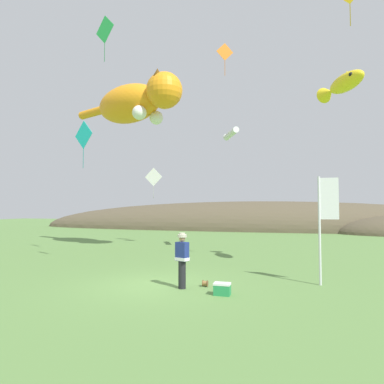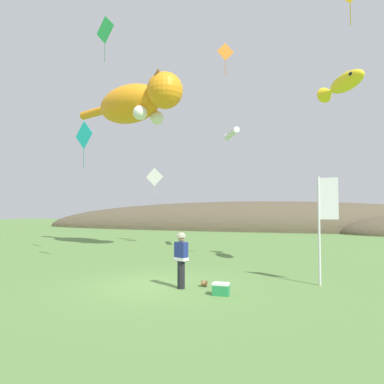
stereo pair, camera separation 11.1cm
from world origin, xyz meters
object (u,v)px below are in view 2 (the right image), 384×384
festival_attendant (181,259)px  kite_spool (204,283)px  kite_fish_windsock (342,84)px  kite_tube_streamer (232,134)px  picnic_cooler (221,289)px  kite_diamond_orange (225,52)px  kite_diamond_white (155,177)px  kite_diamond_teal (84,135)px  kite_giant_cat (137,103)px  festival_banner_pole (324,214)px  kite_diamond_green (105,30)px

festival_attendant → kite_spool: festival_attendant is taller
kite_spool → kite_fish_windsock: size_ratio=0.08×
kite_spool → kite_tube_streamer: bearing=94.2°
picnic_cooler → kite_diamond_orange: size_ratio=0.25×
festival_attendant → kite_diamond_white: bearing=116.2°
kite_spool → kite_diamond_teal: 9.21m
picnic_cooler → kite_giant_cat: 14.98m
festival_attendant → kite_tube_streamer: size_ratio=0.83×
kite_giant_cat → kite_diamond_orange: kite_diamond_orange is taller
festival_attendant → kite_fish_windsock: kite_fish_windsock is taller
kite_spool → kite_diamond_teal: bearing=157.0°
kite_spool → kite_fish_windsock: kite_fish_windsock is taller
picnic_cooler → kite_diamond_white: (-7.83, 13.53, 4.71)m
festival_attendant → festival_banner_pole: 5.01m
festival_attendant → festival_banner_pole: (4.47, 1.74, 1.43)m
kite_fish_windsock → kite_diamond_green: kite_diamond_green is taller
kite_giant_cat → kite_diamond_orange: 6.23m
picnic_cooler → kite_diamond_green: (-6.53, 4.20, 10.99)m
kite_diamond_orange → kite_diamond_teal: bearing=-135.7°
kite_fish_windsock → kite_diamond_green: size_ratio=1.17×
festival_banner_pole → kite_diamond_green: bearing=168.3°
festival_attendant → kite_tube_streamer: 11.59m
festival_banner_pole → kite_diamond_white: size_ratio=1.60×
kite_diamond_green → picnic_cooler: bearing=-32.8°
kite_fish_windsock → festival_banner_pole: bearing=-110.1°
kite_giant_cat → kite_diamond_orange: size_ratio=4.55×
kite_giant_cat → kite_diamond_white: size_ratio=3.87×
kite_diamond_green → kite_diamond_orange: bearing=45.6°
picnic_cooler → kite_spool: bearing=128.8°
kite_diamond_teal → kite_fish_windsock: bearing=6.2°
kite_diamond_white → kite_diamond_green: bearing=-82.0°
picnic_cooler → kite_diamond_teal: bearing=153.0°
kite_diamond_teal → kite_diamond_white: bearing=93.2°
festival_attendant → kite_diamond_teal: size_ratio=0.79×
picnic_cooler → festival_banner_pole: size_ratio=0.13×
kite_tube_streamer → kite_diamond_green: 8.93m
festival_banner_pole → kite_diamond_green: size_ratio=1.59×
kite_diamond_white → festival_attendant: bearing=-63.8°
festival_banner_pole → kite_diamond_white: kite_diamond_white is taller
festival_attendant → kite_diamond_teal: kite_diamond_teal is taller
kite_fish_windsock → kite_diamond_white: 14.94m
kite_spool → kite_fish_windsock: (4.83, 4.00, 7.55)m
festival_attendant → kite_giant_cat: kite_giant_cat is taller
festival_attendant → kite_diamond_white: kite_diamond_white is taller
kite_diamond_green → kite_diamond_white: bearing=98.0°
kite_tube_streamer → kite_diamond_white: (-6.39, 3.23, -2.20)m
picnic_cooler → festival_banner_pole: festival_banner_pole is taller
kite_spool → kite_tube_streamer: (-0.69, 9.37, 6.99)m
kite_tube_streamer → festival_attendant: bearing=-89.8°
picnic_cooler → festival_banner_pole: bearing=35.7°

